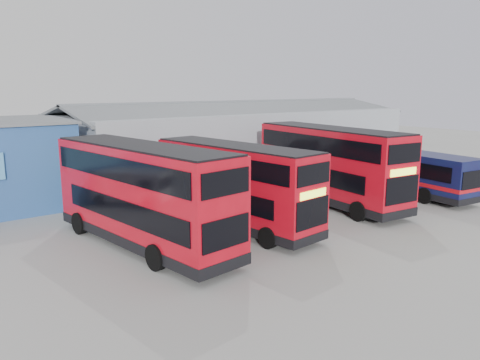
% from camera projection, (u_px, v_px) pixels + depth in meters
% --- Properties ---
extents(ground_plane, '(120.00, 120.00, 0.00)m').
position_uv_depth(ground_plane, '(367.00, 244.00, 21.23)').
color(ground_plane, gray).
rests_on(ground_plane, ground).
extents(maintenance_shed, '(30.50, 12.00, 5.89)m').
position_uv_depth(maintenance_shed, '(238.00, 138.00, 41.04)').
color(maintenance_shed, '#9A9FA8').
rests_on(maintenance_shed, ground).
extents(double_decker_left, '(3.85, 11.05, 4.58)m').
position_uv_depth(double_decker_left, '(143.00, 197.00, 20.51)').
color(double_decker_left, red).
rests_on(double_decker_left, ground).
extents(double_decker_centre, '(3.30, 10.16, 4.23)m').
position_uv_depth(double_decker_centre, '(234.00, 186.00, 23.49)').
color(double_decker_centre, red).
rests_on(double_decker_centre, ground).
extents(double_decker_right, '(3.90, 11.21, 4.65)m').
position_uv_depth(double_decker_right, '(329.00, 166.00, 28.25)').
color(double_decker_right, red).
rests_on(double_decker_right, ground).
extents(single_decker_blue, '(3.78, 10.83, 2.88)m').
position_uv_depth(single_decker_blue, '(400.00, 172.00, 31.43)').
color(single_decker_blue, '#0E173E').
rests_on(single_decker_blue, ground).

